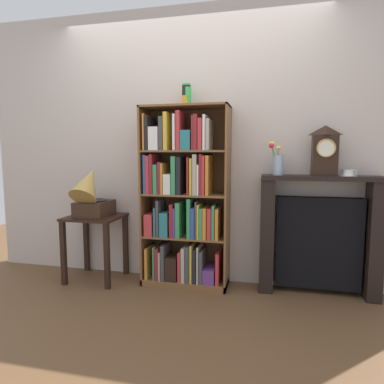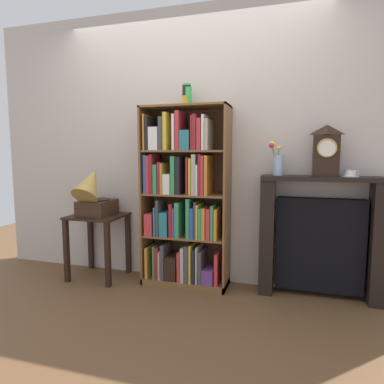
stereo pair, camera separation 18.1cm
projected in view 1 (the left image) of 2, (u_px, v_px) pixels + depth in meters
ground_plane at (183, 289)px, 3.08m from camera, size 7.57×6.40×0.02m
wall_back at (205, 147)px, 3.19m from camera, size 4.57×0.08×2.60m
bookshelf at (183, 205)px, 3.09m from camera, size 0.80×0.32×1.66m
cup_stack at (187, 95)px, 3.02m from camera, size 0.08×0.08×0.20m
side_table_left at (95, 232)px, 3.25m from camera, size 0.51×0.47×0.63m
gramophone at (91, 194)px, 3.15m from camera, size 0.29×0.47×0.53m
fireplace_mantel at (318, 236)px, 2.91m from camera, size 1.00×0.24×1.05m
mantel_clock at (325, 151)px, 2.80m from camera, size 0.20×0.15×0.42m
flower_vase at (277, 161)px, 2.90m from camera, size 0.12×0.12×0.29m
teacup_with_saucer at (348, 173)px, 2.78m from camera, size 0.14×0.14×0.05m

